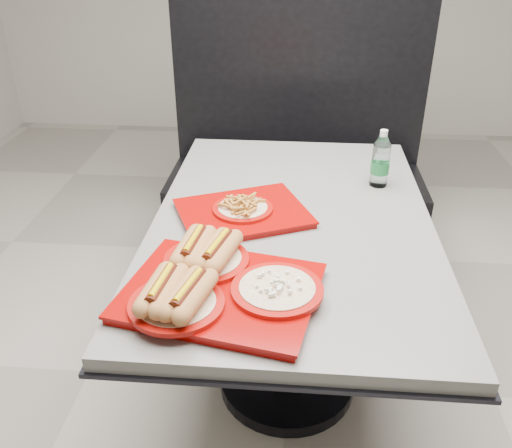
# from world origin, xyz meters

# --- Properties ---
(ground) EXTENTS (6.00, 6.00, 0.00)m
(ground) POSITION_xyz_m (0.00, 0.00, 0.00)
(ground) COLOR #A29D91
(ground) RESTS_ON ground
(diner_table) EXTENTS (0.92, 1.42, 0.75)m
(diner_table) POSITION_xyz_m (0.00, 0.00, 0.58)
(diner_table) COLOR black
(diner_table) RESTS_ON ground
(booth_bench) EXTENTS (1.30, 0.57, 1.35)m
(booth_bench) POSITION_xyz_m (0.00, 1.09, 0.40)
(booth_bench) COLOR black
(booth_bench) RESTS_ON ground
(tray_near) EXTENTS (0.55, 0.47, 0.11)m
(tray_near) POSITION_xyz_m (-0.19, -0.44, 0.79)
(tray_near) COLOR #8B0603
(tray_near) RESTS_ON diner_table
(tray_far) EXTENTS (0.50, 0.45, 0.08)m
(tray_far) POSITION_xyz_m (-0.16, -0.01, 0.77)
(tray_far) COLOR #8B0603
(tray_far) RESTS_ON diner_table
(water_bottle) EXTENTS (0.07, 0.07, 0.21)m
(water_bottle) POSITION_xyz_m (0.31, 0.28, 0.84)
(water_bottle) COLOR silver
(water_bottle) RESTS_ON diner_table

